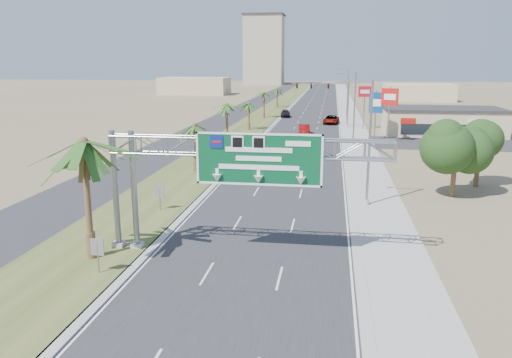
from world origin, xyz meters
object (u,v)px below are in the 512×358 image
object	(u,v)px
palm_near	(83,143)
car_mid_lane	(304,130)
signal_mast	(336,100)
pole_sign_red_near	(390,100)
pole_sign_blue	(376,104)
car_left_lane	(278,149)
pole_sign_red_far	(365,95)
car_far	(285,114)
car_right_lane	(331,120)
store_building	(442,122)
sign_gantry	(233,156)

from	to	relation	value
palm_near	car_mid_lane	world-z (taller)	palm_near
signal_mast	pole_sign_red_near	xyz separation A→B (m)	(7.36, -16.04, 1.30)
pole_sign_red_near	palm_near	bearing A→B (deg)	-114.40
signal_mast	pole_sign_blue	bearing A→B (deg)	-67.66
car_left_lane	pole_sign_red_far	bearing A→B (deg)	66.14
car_left_lane	car_far	xyz separation A→B (m)	(-3.30, 44.63, -0.09)
palm_near	car_right_lane	world-z (taller)	palm_near
car_far	pole_sign_red_far	world-z (taller)	pole_sign_red_far
store_building	car_far	distance (m)	34.94
car_far	pole_sign_red_far	bearing A→B (deg)	-54.15
palm_near	signal_mast	distance (m)	65.60
store_building	pole_sign_blue	world-z (taller)	pole_sign_blue
store_building	palm_near	bearing A→B (deg)	-118.28
pole_sign_red_far	car_far	bearing A→B (deg)	130.55
sign_gantry	pole_sign_red_far	xyz separation A→B (m)	(10.97, 60.07, -0.12)
car_far	signal_mast	bearing A→B (deg)	-61.16
pole_sign_red_near	car_right_lane	bearing A→B (deg)	111.01
signal_mast	store_building	size ratio (longest dim) A/B	0.57
signal_mast	pole_sign_red_far	xyz separation A→B (m)	(4.73, -1.97, 1.09)
sign_gantry	pole_sign_blue	distance (m)	49.65
pole_sign_red_near	pole_sign_red_far	size ratio (longest dim) A/B	1.05
pole_sign_blue	pole_sign_red_far	world-z (taller)	pole_sign_red_far
signal_mast	store_building	distance (m)	18.08
pole_sign_red_near	pole_sign_red_far	world-z (taller)	pole_sign_red_near
car_far	pole_sign_red_far	distance (m)	23.97
car_left_lane	car_mid_lane	world-z (taller)	car_left_lane
car_left_lane	sign_gantry	bearing A→B (deg)	-88.33
pole_sign_blue	store_building	bearing A→B (deg)	35.32
palm_near	pole_sign_red_far	distance (m)	64.88
car_mid_lane	car_right_lane	world-z (taller)	car_mid_lane
signal_mast	pole_sign_blue	distance (m)	14.99
sign_gantry	car_right_lane	bearing A→B (deg)	85.40
store_building	car_mid_lane	world-z (taller)	store_building
signal_mast	car_far	bearing A→B (deg)	123.54
car_left_lane	car_far	bearing A→B (deg)	94.28
car_left_lane	car_right_lane	size ratio (longest dim) A/B	0.85
car_far	car_left_lane	bearing A→B (deg)	-90.47
palm_near	pole_sign_red_far	size ratio (longest dim) A/B	1.10
palm_near	car_far	distance (m)	80.11
sign_gantry	pole_sign_blue	xyz separation A→B (m)	(11.93, 48.19, -0.79)
car_far	pole_sign_blue	xyz separation A→B (m)	(16.17, -29.66, 4.56)
signal_mast	car_right_lane	size ratio (longest dim) A/B	1.85
signal_mast	store_building	xyz separation A→B (m)	(16.83, -5.97, -2.85)
car_mid_lane	pole_sign_red_far	xyz separation A→B (m)	(9.75, 7.73, 5.15)
signal_mast	car_mid_lane	bearing A→B (deg)	-117.35
palm_near	pole_sign_red_near	xyz separation A→B (m)	(21.74, 47.93, -0.78)
sign_gantry	pole_sign_red_far	bearing A→B (deg)	79.65
store_building	pole_sign_blue	bearing A→B (deg)	-144.68
sign_gantry	pole_sign_red_far	size ratio (longest dim) A/B	2.21
store_building	pole_sign_red_far	xyz separation A→B (m)	(-12.10, 4.00, 3.94)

